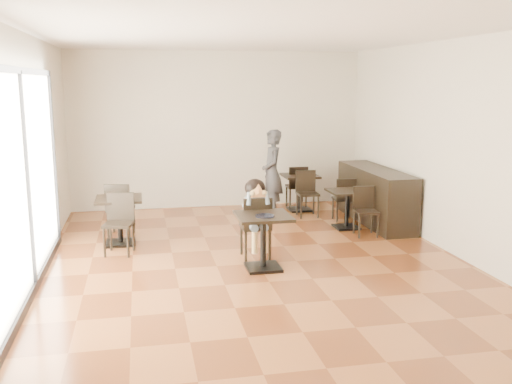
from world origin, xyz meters
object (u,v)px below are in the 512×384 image
object	(u,v)px
child_chair	(255,227)
cafe_table_mid	(347,209)
chair_mid_a	(343,199)
chair_back_a	(296,187)
chair_mid_b	(366,212)
cafe_table_back	(300,193)
adult_patron	(272,173)
child	(255,219)
chair_back_b	(308,194)
cafe_table_left	(120,221)
chair_left_a	(121,209)
chair_left_b	(118,225)
child_table	(263,242)

from	to	relation	value
child_chair	cafe_table_mid	distance (m)	2.38
cafe_table_mid	chair_mid_a	distance (m)	0.57
child_chair	chair_back_a	world-z (taller)	child_chair
child_chair	chair_mid_b	bearing A→B (deg)	-158.43
cafe_table_back	chair_mid_a	xyz separation A→B (m)	(0.56, -1.01, 0.05)
adult_patron	chair_mid_a	bearing A→B (deg)	61.78
cafe_table_mid	chair_back_a	size ratio (longest dim) A/B	0.78
child	chair_mid_a	bearing A→B (deg)	42.75
chair_mid_b	chair_back_b	size ratio (longest dim) A/B	0.94
chair_back_a	chair_back_b	bearing A→B (deg)	92.11
cafe_table_left	chair_mid_b	world-z (taller)	chair_mid_b
chair_left_a	chair_back_b	world-z (taller)	chair_left_a
cafe_table_left	chair_left_a	size ratio (longest dim) A/B	0.83
chair_mid_b	chair_back_b	bearing A→B (deg)	114.39
cafe_table_mid	chair_left_b	distance (m)	4.01
cafe_table_mid	child_table	bearing A→B (deg)	-135.27
child_table	cafe_table_back	distance (m)	3.80
cafe_table_back	chair_left_a	bearing A→B (deg)	-160.33
child	chair_back_a	xyz separation A→B (m)	(1.52, 3.20, -0.15)
chair_left_b	chair_back_b	distance (m)	3.94
chair_mid_a	chair_left_a	size ratio (longest dim) A/B	0.90
child_chair	chair_mid_a	world-z (taller)	child_chair
cafe_table_mid	chair_mid_b	world-z (taller)	chair_mid_b
adult_patron	cafe_table_back	size ratio (longest dim) A/B	2.29
cafe_table_left	chair_back_a	distance (m)	4.07
cafe_table_mid	chair_back_b	bearing A→B (deg)	112.73
adult_patron	chair_left_b	world-z (taller)	adult_patron
child_chair	cafe_table_back	bearing A→B (deg)	-117.38
child_table	cafe_table_back	size ratio (longest dim) A/B	1.06
child_table	cafe_table_mid	bearing A→B (deg)	44.73
adult_patron	chair_left_a	distance (m)	3.03
child	chair_mid_b	distance (m)	2.24
cafe_table_back	chair_mid_b	xyz separation A→B (m)	(0.56, -2.11, 0.05)
chair_back_b	child_chair	bearing A→B (deg)	-120.41
chair_mid_b	chair_left_b	bearing A→B (deg)	-171.98
cafe_table_back	chair_back_b	distance (m)	0.55
cafe_table_left	child	bearing A→B (deg)	-29.59
adult_patron	cafe_table_left	xyz separation A→B (m)	(-2.85, -1.50, -0.46)
chair_mid_b	child	bearing A→B (deg)	-153.85
adult_patron	chair_back_b	size ratio (longest dim) A/B	1.90
chair_mid_b	chair_back_b	distance (m)	1.66
adult_patron	chair_mid_a	world-z (taller)	adult_patron
child	chair_back_b	size ratio (longest dim) A/B	1.33
chair_left_b	child_chair	bearing A→B (deg)	-3.53
adult_patron	cafe_table_back	world-z (taller)	adult_patron
chair_mid_a	chair_mid_b	bearing A→B (deg)	94.58
cafe_table_mid	cafe_table_left	world-z (taller)	cafe_table_left
chair_left_a	chair_back_b	size ratio (longest dim) A/B	1.04
child_chair	chair_mid_a	distance (m)	2.83
child	cafe_table_back	distance (m)	3.31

